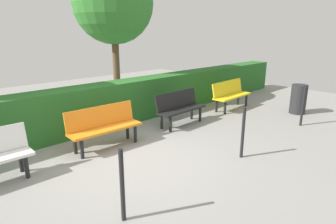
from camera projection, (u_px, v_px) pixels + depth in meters
ground_plane at (129, 154)px, 5.68m from camera, size 18.33×18.33×0.00m
bench_yellow at (230, 94)px, 8.86m from camera, size 1.55×0.52×0.86m
bench_black at (180, 107)px, 7.36m from camera, size 1.46×0.51×0.86m
bench_orange at (104, 125)px, 5.92m from camera, size 1.56×0.50×0.86m
hedge_row at (118, 103)px, 7.46m from camera, size 14.33×0.65×1.10m
tree_near at (113, 4)px, 8.61m from camera, size 2.43×2.43×4.37m
railing_post_near at (303, 107)px, 7.26m from camera, size 0.06×0.06×1.00m
railing_post_mid at (243, 133)px, 5.42m from camera, size 0.06×0.06×1.00m
railing_post_far at (122, 185)px, 3.58m from camera, size 0.06×0.06×1.00m
trash_bin at (298, 99)px, 8.37m from camera, size 0.45×0.45×0.86m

